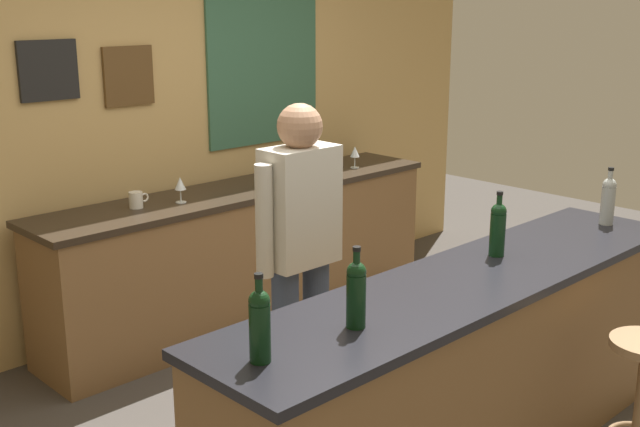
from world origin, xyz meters
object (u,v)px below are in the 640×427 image
bartender (301,248)px  coffee_mug (136,200)px  wine_bottle_a (260,323)px  wine_glass_c (355,153)px  wine_glass_a (180,185)px  wine_bottle_d (608,199)px  wine_bottle_c (498,227)px  wine_bottle_b (356,292)px  wine_glass_b (264,171)px

bartender → coffee_mug: 1.31m
wine_bottle_a → wine_glass_c: (2.54, 1.98, -0.05)m
wine_glass_c → wine_bottle_a: bearing=-142.0°
wine_bottle_a → wine_glass_a: (1.06, 2.01, -0.05)m
wine_glass_c → coffee_mug: (-1.73, 0.10, -0.06)m
bartender → wine_bottle_d: (1.48, -0.78, 0.12)m
wine_bottle_a → wine_glass_a: size_ratio=1.97×
wine_glass_a → wine_glass_c: (1.47, -0.03, 0.00)m
wine_bottle_d → wine_glass_c: wine_bottle_d is taller
bartender → wine_bottle_d: bartender is taller
bartender → wine_glass_c: 2.04m
wine_bottle_a → coffee_mug: wine_bottle_a is taller
wine_glass_c → wine_bottle_d: bearing=-94.7°
bartender → wine_bottle_d: bearing=-27.8°
coffee_mug → wine_glass_a: bearing=-16.7°
wine_bottle_c → wine_glass_a: 1.96m
bartender → coffee_mug: bartender is taller
coffee_mug → wine_bottle_a: bearing=-111.2°
wine_bottle_b → bartender: bearing=59.9°
bartender → coffee_mug: size_ratio=12.96×
bartender → wine_glass_a: bearing=82.2°
bartender → wine_glass_a: size_ratio=10.45×
wine_bottle_d → coffee_mug: (-1.56, 2.09, -0.11)m
bartender → wine_glass_b: size_ratio=10.45×
wine_bottle_c → wine_glass_c: (1.03, 1.89, -0.05)m
wine_glass_c → wine_glass_a: bearing=179.0°
wine_glass_c → coffee_mug: size_ratio=1.24×
wine_bottle_b → wine_glass_b: bearing=58.1°
wine_bottle_d → wine_glass_a: bearing=123.0°
coffee_mug → wine_bottle_d: bearing=-53.2°
wine_bottle_a → wine_bottle_c: 1.51m
bartender → wine_bottle_a: bartender is taller
bartender → wine_bottle_b: (-0.46, -0.80, 0.12)m
wine_bottle_d → wine_glass_a: 2.40m
wine_bottle_b → wine_glass_c: size_ratio=1.97×
wine_bottle_c → wine_bottle_d: bearing=-6.7°
wine_bottle_b → coffee_mug: wine_bottle_b is taller
wine_glass_a → wine_bottle_a: bearing=-117.9°
wine_bottle_c → wine_glass_c: 2.15m
bartender → wine_glass_a: 1.25m
wine_glass_c → coffee_mug: wine_glass_c is taller
wine_bottle_d → wine_glass_c: 2.00m
wine_bottle_c → coffee_mug: bearing=109.3°
wine_bottle_b → wine_glass_b: 2.33m
wine_glass_a → wine_glass_c: bearing=-1.0°
wine_bottle_d → coffee_mug: size_ratio=2.45×
wine_bottle_c → wine_glass_b: bearing=85.1°
coffee_mug → wine_glass_b: bearing=-8.4°
bartender → wine_bottle_c: size_ratio=5.29×
wine_bottle_c → coffee_mug: size_ratio=2.45×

